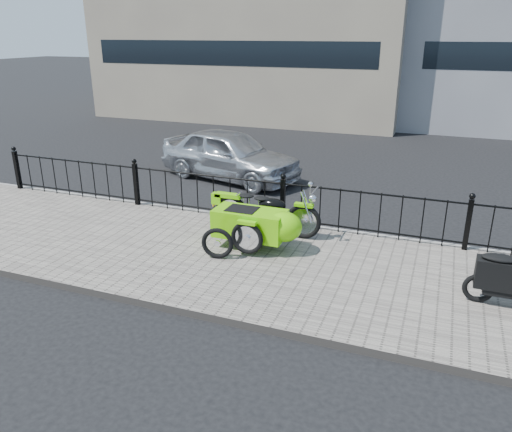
% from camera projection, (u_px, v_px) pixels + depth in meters
% --- Properties ---
extents(ground, '(120.00, 120.00, 0.00)m').
position_uv_depth(ground, '(260.00, 254.00, 9.20)').
color(ground, black).
rests_on(ground, ground).
extents(sidewalk, '(30.00, 3.80, 0.12)m').
position_uv_depth(sidewalk, '(250.00, 262.00, 8.75)').
color(sidewalk, '#655D56').
rests_on(sidewalk, ground).
extents(curb, '(30.00, 0.10, 0.12)m').
position_uv_depth(curb, '(284.00, 225.00, 10.44)').
color(curb, gray).
rests_on(curb, ground).
extents(iron_fence, '(14.11, 0.11, 1.08)m').
position_uv_depth(iron_fence, '(283.00, 203.00, 10.14)').
color(iron_fence, black).
rests_on(iron_fence, sidewalk).
extents(motorcycle_sidecar, '(2.28, 1.48, 0.98)m').
position_uv_depth(motorcycle_sidecar, '(262.00, 222.00, 9.11)').
color(motorcycle_sidecar, black).
rests_on(motorcycle_sidecar, sidewalk).
extents(spare_tire, '(0.57, 0.20, 0.57)m').
position_uv_depth(spare_tire, '(217.00, 243.00, 8.66)').
color(spare_tire, black).
rests_on(spare_tire, sidewalk).
extents(sedan_car, '(4.33, 2.58, 1.38)m').
position_uv_depth(sedan_car, '(230.00, 154.00, 13.67)').
color(sedan_car, silver).
rests_on(sedan_car, ground).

